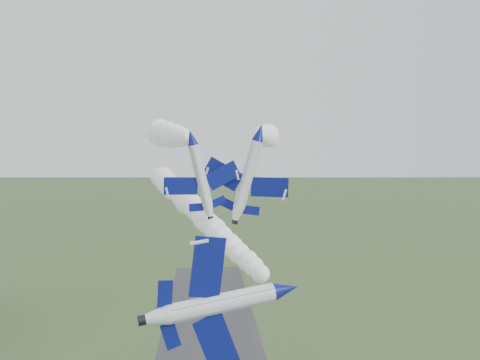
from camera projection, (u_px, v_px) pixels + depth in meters
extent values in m
cylinder|color=white|center=(285.00, 289.00, 45.72)|extent=(3.98, 9.22, 1.80)
cone|color=navy|center=(315.00, 308.00, 40.29)|extent=(2.33, 2.74, 1.80)
cone|color=white|center=(263.00, 275.00, 50.94)|extent=(2.22, 2.32, 1.80)
cylinder|color=black|center=(259.00, 273.00, 51.96)|extent=(1.04, 0.85, 0.91)
ellipsoid|color=black|center=(303.00, 295.00, 43.69)|extent=(1.93, 3.30, 1.20)
cube|color=navy|center=(276.00, 251.00, 46.21)|extent=(1.37, 2.69, 4.94)
cube|color=navy|center=(284.00, 323.00, 46.77)|extent=(1.37, 2.69, 4.94)
cube|color=navy|center=(264.00, 260.00, 49.87)|extent=(0.65, 1.24, 2.15)
cube|color=navy|center=(269.00, 296.00, 50.16)|extent=(0.65, 1.24, 2.15)
cube|color=navy|center=(281.00, 275.00, 50.19)|extent=(2.72, 2.26, 0.42)
cylinder|color=white|center=(191.00, 137.00, 69.60)|extent=(2.84, 8.19, 1.72)
cone|color=navy|center=(196.00, 136.00, 64.65)|extent=(2.00, 2.32, 1.72)
cone|color=white|center=(187.00, 138.00, 74.36)|extent=(1.95, 1.95, 1.72)
cylinder|color=black|center=(187.00, 139.00, 75.29)|extent=(0.95, 0.69, 0.87)
ellipsoid|color=black|center=(192.00, 133.00, 67.53)|extent=(1.53, 2.89, 1.15)
cube|color=navy|center=(170.00, 144.00, 69.82)|extent=(4.59, 2.88, 1.14)
cube|color=navy|center=(212.00, 134.00, 70.90)|extent=(4.59, 2.88, 1.14)
cube|color=navy|center=(177.00, 141.00, 73.23)|extent=(2.01, 1.31, 0.53)
cube|color=navy|center=(199.00, 136.00, 73.81)|extent=(2.01, 1.31, 0.53)
cube|color=navy|center=(186.00, 129.00, 73.17)|extent=(0.81, 1.60, 2.07)
cylinder|color=white|center=(260.00, 133.00, 71.15)|extent=(3.25, 9.32, 2.01)
cone|color=navy|center=(258.00, 131.00, 65.42)|extent=(2.32, 2.65, 2.01)
cone|color=white|center=(261.00, 134.00, 76.67)|extent=(2.26, 2.22, 2.01)
cylinder|color=black|center=(261.00, 135.00, 77.75)|extent=(1.10, 0.79, 1.02)
ellipsoid|color=black|center=(260.00, 127.00, 68.77)|extent=(1.76, 3.28, 1.34)
cube|color=navy|center=(236.00, 128.00, 72.22)|extent=(5.17, 3.26, 1.49)
cube|color=navy|center=(283.00, 141.00, 71.84)|extent=(5.17, 3.26, 1.49)
cube|color=navy|center=(249.00, 131.00, 75.80)|extent=(2.27, 1.48, 0.69)
cube|color=navy|center=(273.00, 137.00, 75.60)|extent=(2.27, 1.48, 0.69)
cube|color=navy|center=(263.00, 124.00, 75.34)|extent=(1.00, 1.83, 2.34)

